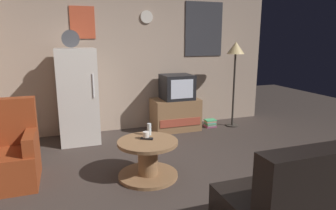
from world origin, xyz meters
TOP-DOWN VIEW (x-y plane):
  - ground_plane at (0.00, 0.00)m, footprint 12.00×12.00m
  - wall_with_art at (0.01, 2.45)m, footprint 5.20×0.12m
  - fridge at (-1.06, 1.98)m, footprint 0.60×0.62m
  - tv_stand at (0.64, 2.07)m, footprint 0.84×0.53m
  - crt_tv at (0.66, 2.07)m, footprint 0.54×0.51m
  - standing_lamp at (1.75, 1.92)m, footprint 0.32×0.32m
  - coffee_table at (-0.36, 0.37)m, footprint 0.72×0.72m
  - wine_glass at (-0.28, 0.57)m, footprint 0.05×0.05m
  - mug_ceramic_white at (-0.36, 0.44)m, footprint 0.08×0.08m
  - remote_control at (-0.35, 0.42)m, footprint 0.15×0.11m
  - armchair at (-1.93, 0.77)m, footprint 0.68×0.68m
  - couch at (0.75, -1.20)m, footprint 1.70×0.80m
  - book_stack at (1.32, 2.00)m, footprint 0.20×0.18m

SIDE VIEW (x-z plane):
  - ground_plane at x=0.00m, z-range 0.00..0.00m
  - book_stack at x=1.32m, z-range 0.00..0.14m
  - coffee_table at x=-0.36m, z-range 0.00..0.46m
  - tv_stand at x=0.64m, z-range 0.00..0.57m
  - couch at x=0.75m, z-range -0.15..0.77m
  - armchair at x=-1.93m, z-range -0.14..0.82m
  - remote_control at x=-0.35m, z-range 0.46..0.48m
  - mug_ceramic_white at x=-0.36m, z-range 0.46..0.55m
  - wine_glass at x=-0.28m, z-range 0.46..0.61m
  - fridge at x=-1.06m, z-range -0.13..1.64m
  - crt_tv at x=0.66m, z-range 0.57..1.01m
  - standing_lamp at x=1.75m, z-range 0.56..2.15m
  - wall_with_art at x=0.01m, z-range 0.01..2.74m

